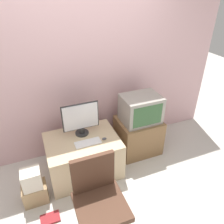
{
  "coord_description": "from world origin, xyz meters",
  "views": [
    {
      "loc": [
        -0.73,
        -1.55,
        2.4
      ],
      "look_at": [
        0.25,
        0.89,
        0.82
      ],
      "focal_mm": 35.0,
      "sensor_mm": 36.0,
      "label": 1
    }
  ],
  "objects_px": {
    "office_chair": "(99,202)",
    "book": "(50,218)",
    "main_monitor": "(81,119)",
    "cardboard_box_lower": "(35,193)",
    "mouse": "(104,139)",
    "keyboard": "(88,143)",
    "crt_tv": "(141,109)"
  },
  "relations": [
    {
      "from": "keyboard",
      "to": "cardboard_box_lower",
      "type": "height_order",
      "value": "keyboard"
    },
    {
      "from": "office_chair",
      "to": "book",
      "type": "relative_size",
      "value": 4.04
    },
    {
      "from": "keyboard",
      "to": "office_chair",
      "type": "bearing_deg",
      "value": -98.61
    },
    {
      "from": "cardboard_box_lower",
      "to": "book",
      "type": "bearing_deg",
      "value": -70.11
    },
    {
      "from": "crt_tv",
      "to": "cardboard_box_lower",
      "type": "xyz_separation_m",
      "value": [
        -1.65,
        -0.39,
        -0.65
      ]
    },
    {
      "from": "book",
      "to": "crt_tv",
      "type": "bearing_deg",
      "value": 25.31
    },
    {
      "from": "main_monitor",
      "to": "keyboard",
      "type": "height_order",
      "value": "main_monitor"
    },
    {
      "from": "main_monitor",
      "to": "crt_tv",
      "type": "distance_m",
      "value": 0.91
    },
    {
      "from": "mouse",
      "to": "office_chair",
      "type": "xyz_separation_m",
      "value": [
        -0.34,
        -0.77,
        -0.18
      ]
    },
    {
      "from": "office_chair",
      "to": "book",
      "type": "xyz_separation_m",
      "value": [
        -0.52,
        0.28,
        -0.39
      ]
    },
    {
      "from": "office_chair",
      "to": "book",
      "type": "bearing_deg",
      "value": 151.8
    },
    {
      "from": "main_monitor",
      "to": "book",
      "type": "height_order",
      "value": "main_monitor"
    },
    {
      "from": "main_monitor",
      "to": "office_chair",
      "type": "distance_m",
      "value": 1.1
    },
    {
      "from": "mouse",
      "to": "office_chair",
      "type": "bearing_deg",
      "value": -114.04
    },
    {
      "from": "office_chair",
      "to": "book",
      "type": "distance_m",
      "value": 0.71
    },
    {
      "from": "cardboard_box_lower",
      "to": "book",
      "type": "xyz_separation_m",
      "value": [
        0.12,
        -0.33,
        -0.12
      ]
    },
    {
      "from": "mouse",
      "to": "crt_tv",
      "type": "relative_size",
      "value": 0.11
    },
    {
      "from": "mouse",
      "to": "keyboard",
      "type": "bearing_deg",
      "value": 177.75
    },
    {
      "from": "mouse",
      "to": "book",
      "type": "relative_size",
      "value": 0.28
    },
    {
      "from": "main_monitor",
      "to": "keyboard",
      "type": "xyz_separation_m",
      "value": [
        0.02,
        -0.24,
        -0.23
      ]
    },
    {
      "from": "crt_tv",
      "to": "book",
      "type": "distance_m",
      "value": 1.86
    },
    {
      "from": "mouse",
      "to": "crt_tv",
      "type": "distance_m",
      "value": 0.73
    },
    {
      "from": "cardboard_box_lower",
      "to": "office_chair",
      "type": "bearing_deg",
      "value": -43.5
    },
    {
      "from": "main_monitor",
      "to": "book",
      "type": "xyz_separation_m",
      "value": [
        -0.62,
        -0.74,
        -0.8
      ]
    },
    {
      "from": "book",
      "to": "main_monitor",
      "type": "bearing_deg",
      "value": 49.84
    },
    {
      "from": "keyboard",
      "to": "main_monitor",
      "type": "bearing_deg",
      "value": 93.7
    },
    {
      "from": "keyboard",
      "to": "crt_tv",
      "type": "xyz_separation_m",
      "value": [
        0.89,
        0.22,
        0.2
      ]
    },
    {
      "from": "crt_tv",
      "to": "main_monitor",
      "type": "bearing_deg",
      "value": 178.94
    },
    {
      "from": "mouse",
      "to": "office_chair",
      "type": "distance_m",
      "value": 0.86
    },
    {
      "from": "office_chair",
      "to": "cardboard_box_lower",
      "type": "distance_m",
      "value": 0.92
    },
    {
      "from": "main_monitor",
      "to": "mouse",
      "type": "xyz_separation_m",
      "value": [
        0.24,
        -0.25,
        -0.23
      ]
    },
    {
      "from": "mouse",
      "to": "cardboard_box_lower",
      "type": "distance_m",
      "value": 1.1
    }
  ]
}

